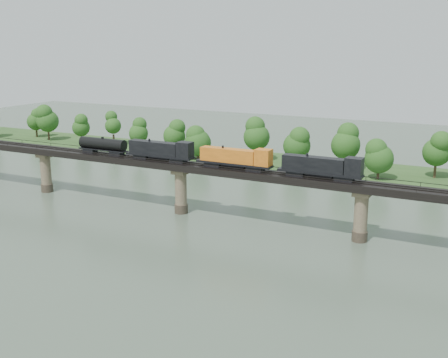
% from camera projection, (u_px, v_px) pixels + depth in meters
% --- Properties ---
extents(ground, '(400.00, 400.00, 0.00)m').
position_uv_depth(ground, '(93.00, 257.00, 99.59)').
color(ground, '#3C4C3C').
rests_on(ground, ground).
extents(far_bank, '(300.00, 24.00, 1.60)m').
position_uv_depth(far_bank, '(274.00, 163.00, 172.86)').
color(far_bank, '#27471C').
rests_on(far_bank, ground).
extents(bridge, '(236.00, 30.00, 11.50)m').
position_uv_depth(bridge, '(181.00, 189.00, 124.22)').
color(bridge, '#473A2D').
rests_on(bridge, ground).
extents(bridge_superstructure, '(220.00, 4.90, 0.75)m').
position_uv_depth(bridge_superstructure, '(180.00, 161.00, 122.70)').
color(bridge_superstructure, black).
rests_on(bridge_superstructure, bridge).
extents(far_treeline, '(289.06, 17.54, 13.60)m').
position_uv_depth(far_treeline, '(244.00, 138.00, 170.71)').
color(far_treeline, '#382619').
rests_on(far_treeline, far_bank).
extents(freight_train, '(67.81, 2.64, 4.67)m').
position_uv_depth(freight_train, '(209.00, 156.00, 119.10)').
color(freight_train, black).
rests_on(freight_train, bridge).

